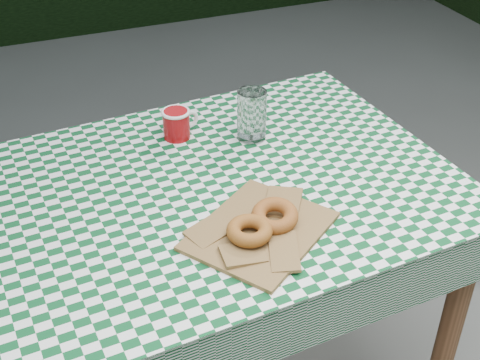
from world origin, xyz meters
name	(u,v)px	position (x,y,z in m)	size (l,w,h in m)	color
table	(199,304)	(0.08, -0.13, 0.38)	(1.26, 0.84, 0.75)	brown
tablecloth	(193,192)	(0.08, -0.13, 0.75)	(1.28, 0.86, 0.01)	#0A4620
paper_bag	(260,230)	(0.17, -0.34, 0.76)	(0.30, 0.24, 0.02)	olive
bagel_front	(249,231)	(0.14, -0.36, 0.79)	(0.10, 0.10, 0.03)	brown
bagel_back	(275,216)	(0.21, -0.33, 0.79)	(0.10, 0.10, 0.03)	brown
coffee_mug	(176,124)	(0.12, 0.12, 0.80)	(0.14, 0.14, 0.08)	maroon
drinking_glass	(252,115)	(0.31, 0.04, 0.83)	(0.08, 0.08, 0.14)	silver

